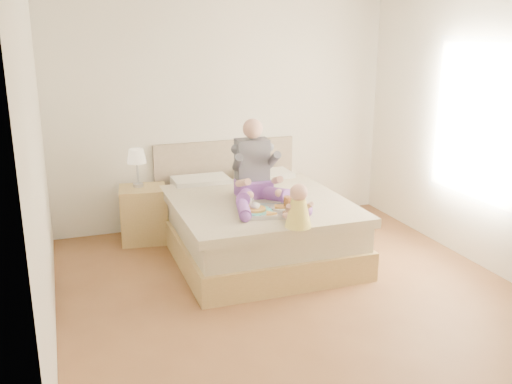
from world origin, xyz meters
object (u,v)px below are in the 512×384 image
object	(u,v)px
nightstand	(144,214)
tray	(266,210)
bed	(253,222)
adult	(257,176)
baby	(298,209)

from	to	relation	value
nightstand	tray	bearing A→B (deg)	-45.74
bed	adult	bearing A→B (deg)	-93.85
nightstand	adult	size ratio (longest dim) A/B	0.61
adult	bed	bearing A→B (deg)	89.61
tray	baby	distance (m)	0.47
bed	nightstand	bearing A→B (deg)	147.20
bed	tray	size ratio (longest dim) A/B	3.66
baby	bed	bearing A→B (deg)	95.38
tray	baby	xyz separation A→B (m)	(0.13, -0.44, 0.12)
nightstand	tray	xyz separation A→B (m)	(0.96, -1.27, 0.34)
bed	baby	size ratio (longest dim) A/B	5.64
bed	nightstand	size ratio (longest dim) A/B	3.58
adult	tray	distance (m)	0.49
adult	tray	xyz separation A→B (m)	(-0.06, -0.44, -0.21)
baby	tray	bearing A→B (deg)	108.71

